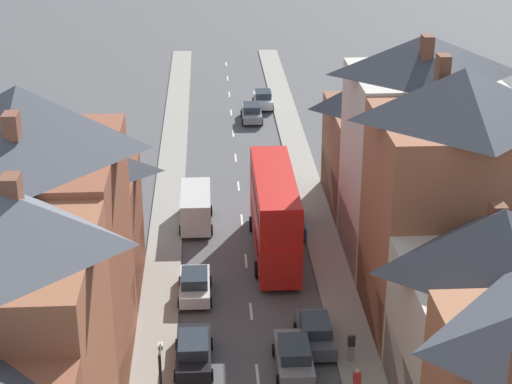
{
  "coord_description": "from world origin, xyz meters",
  "views": [
    {
      "loc": [
        -2.08,
        -10.86,
        24.6
      ],
      "look_at": [
        0.91,
        41.08,
        2.44
      ],
      "focal_mm": 60.0,
      "sensor_mm": 36.0,
      "label": 1
    }
  ],
  "objects_px": {
    "car_near_blue": "(263,99)",
    "car_far_grey": "(290,218)",
    "car_parked_right_b": "(315,332)",
    "car_near_silver": "(194,351)",
    "car_parked_left_b": "(195,284)",
    "double_decker_bus_lead": "(274,212)",
    "delivery_van": "(196,207)",
    "pedestrian_mid_right": "(357,382)",
    "pedestrian_far_left": "(351,345)",
    "car_mid_white": "(294,356)",
    "car_mid_black": "(252,112)"
  },
  "relations": [
    {
      "from": "car_parked_left_b",
      "to": "delivery_van",
      "type": "bearing_deg",
      "value": 90.0
    },
    {
      "from": "pedestrian_mid_right",
      "to": "pedestrian_far_left",
      "type": "distance_m",
      "value": 3.07
    },
    {
      "from": "pedestrian_far_left",
      "to": "car_mid_white",
      "type": "bearing_deg",
      "value": -169.85
    },
    {
      "from": "car_near_silver",
      "to": "car_mid_white",
      "type": "xyz_separation_m",
      "value": [
        4.9,
        -0.73,
        -0.01
      ]
    },
    {
      "from": "double_decker_bus_lead",
      "to": "car_parked_left_b",
      "type": "distance_m",
      "value": 7.41
    },
    {
      "from": "pedestrian_mid_right",
      "to": "car_parked_right_b",
      "type": "bearing_deg",
      "value": 106.62
    },
    {
      "from": "delivery_van",
      "to": "pedestrian_mid_right",
      "type": "distance_m",
      "value": 21.09
    },
    {
      "from": "double_decker_bus_lead",
      "to": "pedestrian_mid_right",
      "type": "relative_size",
      "value": 6.71
    },
    {
      "from": "car_far_grey",
      "to": "car_parked_right_b",
      "type": "height_order",
      "value": "car_far_grey"
    },
    {
      "from": "car_far_grey",
      "to": "car_mid_white",
      "type": "bearing_deg",
      "value": -94.66
    },
    {
      "from": "delivery_van",
      "to": "pedestrian_far_left",
      "type": "height_order",
      "value": "delivery_van"
    },
    {
      "from": "car_parked_left_b",
      "to": "car_mid_black",
      "type": "bearing_deg",
      "value": 81.2
    },
    {
      "from": "delivery_van",
      "to": "double_decker_bus_lead",
      "type": "bearing_deg",
      "value": -42.39
    },
    {
      "from": "car_near_blue",
      "to": "pedestrian_mid_right",
      "type": "xyz_separation_m",
      "value": [
        1.38,
        -45.69,
        0.19
      ]
    },
    {
      "from": "car_parked_right_b",
      "to": "car_near_silver",
      "type": "bearing_deg",
      "value": -167.59
    },
    {
      "from": "car_near_silver",
      "to": "pedestrian_far_left",
      "type": "xyz_separation_m",
      "value": [
        7.81,
        -0.21,
        0.21
      ]
    },
    {
      "from": "car_far_grey",
      "to": "car_parked_right_b",
      "type": "bearing_deg",
      "value": -90.0
    },
    {
      "from": "car_near_blue",
      "to": "pedestrian_mid_right",
      "type": "bearing_deg",
      "value": -88.27
    },
    {
      "from": "double_decker_bus_lead",
      "to": "pedestrian_mid_right",
      "type": "distance_m",
      "value": 15.55
    },
    {
      "from": "car_mid_black",
      "to": "car_far_grey",
      "type": "height_order",
      "value": "car_far_grey"
    },
    {
      "from": "car_near_blue",
      "to": "car_mid_white",
      "type": "distance_m",
      "value": 43.17
    },
    {
      "from": "car_mid_black",
      "to": "pedestrian_mid_right",
      "type": "distance_m",
      "value": 41.77
    },
    {
      "from": "car_parked_left_b",
      "to": "car_parked_right_b",
      "type": "relative_size",
      "value": 1.0
    },
    {
      "from": "car_mid_white",
      "to": "car_far_grey",
      "type": "distance_m",
      "value": 16.02
    },
    {
      "from": "car_near_blue",
      "to": "pedestrian_mid_right",
      "type": "distance_m",
      "value": 45.71
    },
    {
      "from": "car_parked_left_b",
      "to": "car_far_grey",
      "type": "relative_size",
      "value": 0.9
    },
    {
      "from": "car_far_grey",
      "to": "car_parked_right_b",
      "type": "xyz_separation_m",
      "value": [
        -0.0,
        -13.87,
        -0.03
      ]
    },
    {
      "from": "car_far_grey",
      "to": "delivery_van",
      "type": "distance_m",
      "value": 6.33
    },
    {
      "from": "pedestrian_mid_right",
      "to": "car_near_silver",
      "type": "bearing_deg",
      "value": 156.68
    },
    {
      "from": "car_near_silver",
      "to": "car_mid_white",
      "type": "bearing_deg",
      "value": -8.47
    },
    {
      "from": "delivery_van",
      "to": "pedestrian_mid_right",
      "type": "xyz_separation_m",
      "value": [
        7.58,
        -19.67,
        -0.3
      ]
    },
    {
      "from": "car_near_silver",
      "to": "pedestrian_mid_right",
      "type": "bearing_deg",
      "value": -23.32
    },
    {
      "from": "car_parked_left_b",
      "to": "pedestrian_far_left",
      "type": "bearing_deg",
      "value": -41.68
    },
    {
      "from": "car_mid_white",
      "to": "delivery_van",
      "type": "height_order",
      "value": "delivery_van"
    },
    {
      "from": "double_decker_bus_lead",
      "to": "delivery_van",
      "type": "bearing_deg",
      "value": 137.61
    },
    {
      "from": "car_mid_white",
      "to": "pedestrian_mid_right",
      "type": "xyz_separation_m",
      "value": [
        2.68,
        -2.54,
        0.21
      ]
    },
    {
      "from": "car_parked_left_b",
      "to": "delivery_van",
      "type": "relative_size",
      "value": 0.76
    },
    {
      "from": "car_near_blue",
      "to": "delivery_van",
      "type": "height_order",
      "value": "delivery_van"
    },
    {
      "from": "car_far_grey",
      "to": "pedestrian_mid_right",
      "type": "height_order",
      "value": "pedestrian_mid_right"
    },
    {
      "from": "pedestrian_mid_right",
      "to": "pedestrian_far_left",
      "type": "height_order",
      "value": "same"
    },
    {
      "from": "pedestrian_far_left",
      "to": "car_parked_left_b",
      "type": "bearing_deg",
      "value": 138.32
    },
    {
      "from": "car_mid_white",
      "to": "delivery_van",
      "type": "relative_size",
      "value": 0.82
    },
    {
      "from": "car_near_blue",
      "to": "car_parked_right_b",
      "type": "bearing_deg",
      "value": -90.0
    },
    {
      "from": "double_decker_bus_lead",
      "to": "car_far_grey",
      "type": "relative_size",
      "value": 2.46
    },
    {
      "from": "car_far_grey",
      "to": "car_parked_right_b",
      "type": "distance_m",
      "value": 13.87
    },
    {
      "from": "car_near_blue",
      "to": "car_far_grey",
      "type": "bearing_deg",
      "value": -90.0
    },
    {
      "from": "car_parked_left_b",
      "to": "double_decker_bus_lead",
      "type": "bearing_deg",
      "value": 46.72
    },
    {
      "from": "car_near_blue",
      "to": "car_parked_right_b",
      "type": "height_order",
      "value": "car_near_blue"
    },
    {
      "from": "car_near_blue",
      "to": "car_far_grey",
      "type": "distance_m",
      "value": 27.19
    },
    {
      "from": "car_parked_left_b",
      "to": "car_parked_right_b",
      "type": "bearing_deg",
      "value": -40.98
    }
  ]
}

